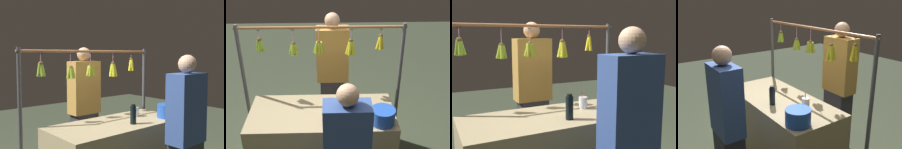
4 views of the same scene
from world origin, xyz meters
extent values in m
cylinder|color=#4C4C51|center=(-0.95, -0.48, 0.88)|extent=(0.04, 0.04, 1.75)
cylinder|color=#9E6038|center=(0.00, -0.48, 1.71)|extent=(1.97, 0.03, 0.03)
torus|color=black|center=(-0.69, -0.48, 1.69)|extent=(0.04, 0.02, 0.04)
cylinder|color=pink|center=(-0.69, -0.48, 1.65)|extent=(0.01, 0.01, 0.09)
sphere|color=brown|center=(-0.69, -0.48, 1.60)|extent=(0.05, 0.05, 0.05)
cylinder|color=yellow|center=(-0.67, -0.47, 1.52)|extent=(0.07, 0.04, 0.17)
cylinder|color=yellow|center=(-0.69, -0.46, 1.52)|extent=(0.04, 0.06, 0.17)
cylinder|color=yellow|center=(-0.71, -0.48, 1.52)|extent=(0.06, 0.04, 0.17)
cylinder|color=yellow|center=(-0.69, -0.49, 1.52)|extent=(0.04, 0.06, 0.17)
torus|color=black|center=(-0.34, -0.48, 1.69)|extent=(0.04, 0.01, 0.04)
cylinder|color=pink|center=(-0.34, -0.48, 1.62)|extent=(0.01, 0.01, 0.14)
sphere|color=brown|center=(-0.34, -0.48, 1.55)|extent=(0.05, 0.05, 0.05)
cylinder|color=gold|center=(-0.32, -0.47, 1.46)|extent=(0.08, 0.05, 0.18)
cylinder|color=gold|center=(-0.33, -0.45, 1.46)|extent=(0.06, 0.08, 0.18)
cylinder|color=gold|center=(-0.37, -0.46, 1.46)|extent=(0.07, 0.06, 0.18)
cylinder|color=gold|center=(-0.36, -0.49, 1.46)|extent=(0.06, 0.06, 0.18)
cylinder|color=gold|center=(-0.34, -0.50, 1.46)|extent=(0.05, 0.07, 0.18)
torus|color=black|center=(0.03, -0.48, 1.69)|extent=(0.04, 0.02, 0.04)
cylinder|color=pink|center=(0.03, -0.48, 1.61)|extent=(0.01, 0.01, 0.16)
sphere|color=brown|center=(0.03, -0.48, 1.53)|extent=(0.05, 0.05, 0.05)
cylinder|color=#A4B426|center=(0.06, -0.47, 1.47)|extent=(0.07, 0.04, 0.14)
cylinder|color=#A4B426|center=(0.05, -0.45, 1.47)|extent=(0.05, 0.05, 0.14)
cylinder|color=#A4B426|center=(0.02, -0.45, 1.47)|extent=(0.04, 0.06, 0.14)
cylinder|color=#A4B426|center=(0.00, -0.46, 1.47)|extent=(0.05, 0.05, 0.14)
cylinder|color=#A4B426|center=(0.00, -0.49, 1.47)|extent=(0.05, 0.05, 0.14)
cylinder|color=#A4B426|center=(0.02, -0.50, 1.47)|extent=(0.05, 0.07, 0.14)
cylinder|color=#A4B426|center=(0.05, -0.50, 1.47)|extent=(0.05, 0.05, 0.14)
torus|color=black|center=(0.32, -0.48, 1.69)|extent=(0.04, 0.01, 0.04)
cylinder|color=pink|center=(0.32, -0.48, 1.60)|extent=(0.01, 0.01, 0.17)
sphere|color=brown|center=(0.32, -0.48, 1.52)|extent=(0.05, 0.05, 0.05)
cylinder|color=#93AF28|center=(0.35, -0.48, 1.45)|extent=(0.07, 0.04, 0.14)
cylinder|color=#93AF28|center=(0.33, -0.45, 1.45)|extent=(0.05, 0.07, 0.14)
cylinder|color=#93AF28|center=(0.30, -0.46, 1.45)|extent=(0.06, 0.05, 0.14)
cylinder|color=#93AF28|center=(0.30, -0.49, 1.45)|extent=(0.06, 0.06, 0.14)
cylinder|color=#93AF28|center=(0.33, -0.50, 1.45)|extent=(0.05, 0.06, 0.14)
torus|color=black|center=(0.71, -0.48, 1.69)|extent=(0.04, 0.02, 0.04)
cylinder|color=pink|center=(0.71, -0.48, 1.63)|extent=(0.01, 0.01, 0.12)
sphere|color=brown|center=(0.71, -0.48, 1.57)|extent=(0.05, 0.05, 0.05)
cylinder|color=#81A92A|center=(0.73, -0.47, 1.50)|extent=(0.06, 0.04, 0.15)
cylinder|color=#81A92A|center=(0.71, -0.46, 1.50)|extent=(0.04, 0.08, 0.15)
cylinder|color=#81A92A|center=(0.69, -0.47, 1.50)|extent=(0.07, 0.04, 0.15)
cylinder|color=#81A92A|center=(0.71, -0.50, 1.50)|extent=(0.04, 0.07, 0.15)
cylinder|color=black|center=(-0.09, 0.17, 0.99)|extent=(0.07, 0.07, 0.20)
cylinder|color=black|center=(-0.09, 0.17, 1.10)|extent=(0.05, 0.05, 0.02)
cylinder|color=#214FB5|center=(-0.64, 0.22, 0.97)|extent=(0.25, 0.25, 0.16)
cylinder|color=silver|center=(-0.38, -0.09, 0.95)|extent=(0.09, 0.09, 0.12)
cylinder|color=red|center=(-0.37, -0.09, 0.97)|extent=(0.01, 0.02, 0.17)
cube|color=#2D2D38|center=(-0.13, -0.86, 0.42)|extent=(0.34, 0.23, 0.84)
cube|color=#BF8C3F|center=(-0.13, -0.86, 1.21)|extent=(0.42, 0.23, 0.74)
sphere|color=tan|center=(-0.13, -0.86, 1.67)|extent=(0.19, 0.19, 0.19)
cube|color=#334C8C|center=(-0.23, 0.77, 1.14)|extent=(0.40, 0.22, 0.69)
sphere|color=tan|center=(-0.23, 0.77, 1.58)|extent=(0.18, 0.18, 0.18)
camera|label=1|loc=(2.10, 2.36, 1.68)|focal=44.68mm
camera|label=2|loc=(-0.10, 2.72, 2.78)|focal=47.31mm
camera|label=3|loc=(0.98, 2.16, 1.61)|focal=43.23mm
camera|label=4|loc=(-2.44, 1.57, 2.12)|focal=41.23mm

